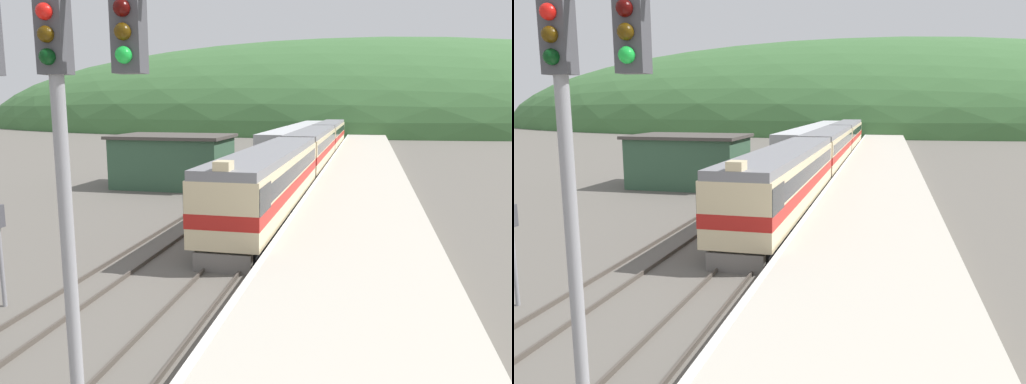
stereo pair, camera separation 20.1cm
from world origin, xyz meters
The scene contains 10 objects.
track_main centered at (0.00, 70.00, 0.08)m, with size 1.52×180.00×0.16m.
track_siding centered at (-4.10, 70.00, 0.08)m, with size 1.52×180.00×0.16m.
platform centered at (5.00, 50.00, 0.46)m, with size 6.75×140.00×0.93m.
distant_hills centered at (0.00, 139.78, 0.00)m, with size 216.72×97.53×46.76m.
station_shed centered at (-9.59, 34.82, 2.06)m, with size 8.95×6.08×4.08m.
express_train_lead_car centered at (0.00, 25.55, 2.17)m, with size 3.03×20.20×4.33m.
carriage_second centered at (0.00, 47.48, 2.16)m, with size 3.02×21.42×3.97m.
carriage_third centered at (0.00, 69.78, 2.16)m, with size 3.02×21.42×3.97m.
siding_train centered at (-4.10, 66.50, 1.82)m, with size 2.90×42.53×3.52m.
signal_mast_main centered at (1.16, 4.20, 6.14)m, with size 3.30×0.42×8.88m.
Camera 2 is at (5.54, -1.94, 6.47)m, focal length 35.00 mm.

